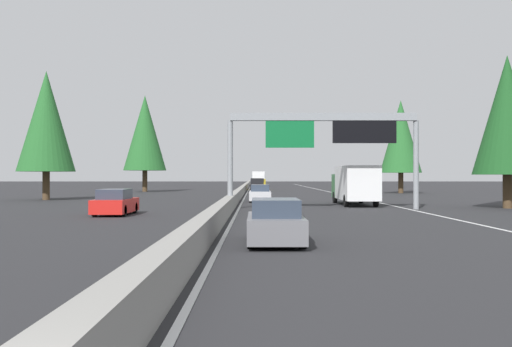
% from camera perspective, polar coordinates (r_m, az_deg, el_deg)
% --- Properties ---
extents(ground_plane, '(320.00, 320.00, 0.00)m').
position_cam_1_polar(ground_plane, '(62.40, -1.30, -2.27)').
color(ground_plane, '#262628').
extents(median_barrier, '(180.00, 0.56, 0.90)m').
position_cam_1_polar(median_barrier, '(82.38, -1.20, -1.46)').
color(median_barrier, gray).
rests_on(median_barrier, ground).
extents(shoulder_stripe_right, '(160.00, 0.16, 0.01)m').
position_cam_1_polar(shoulder_stripe_right, '(73.08, 7.95, -1.96)').
color(shoulder_stripe_right, silver).
rests_on(shoulder_stripe_right, ground).
extents(shoulder_stripe_median, '(160.00, 0.16, 0.01)m').
position_cam_1_polar(shoulder_stripe_median, '(72.39, -0.92, -1.98)').
color(shoulder_stripe_median, silver).
rests_on(shoulder_stripe_median, ground).
extents(sign_gantry_overhead, '(0.50, 12.68, 6.37)m').
position_cam_1_polar(sign_gantry_overhead, '(37.98, 7.01, 4.08)').
color(sign_gantry_overhead, gray).
rests_on(sign_gantry_overhead, ground).
extents(sedan_near_center, '(4.40, 1.80, 1.47)m').
position_cam_1_polar(sedan_near_center, '(18.72, 1.94, -4.94)').
color(sedan_near_center, slate).
rests_on(sedan_near_center, ground).
extents(box_truck_near_right, '(8.50, 2.40, 2.95)m').
position_cam_1_polar(box_truck_near_right, '(43.80, 9.85, -1.02)').
color(box_truck_near_right, white).
rests_on(box_truck_near_right, ground).
extents(pickup_mid_center, '(5.60, 2.00, 1.86)m').
position_cam_1_polar(pickup_mid_center, '(81.11, 0.12, -1.15)').
color(pickup_mid_center, black).
rests_on(pickup_mid_center, ground).
extents(bus_mid_left, '(11.50, 2.55, 3.10)m').
position_cam_1_polar(bus_mid_left, '(121.50, 0.23, -0.46)').
color(bus_mid_left, white).
rests_on(bus_mid_left, ground).
extents(minivan_far_left, '(5.00, 1.95, 1.69)m').
position_cam_1_polar(minivan_far_left, '(90.92, 0.33, -1.03)').
color(minivan_far_left, '#AD931E').
rests_on(minivan_far_left, ground).
extents(sedan_far_center, '(4.40, 1.80, 1.47)m').
position_cam_1_polar(sedan_far_center, '(48.39, 0.40, -2.05)').
color(sedan_far_center, silver).
rests_on(sedan_far_center, ground).
extents(oncoming_near, '(4.40, 1.80, 1.47)m').
position_cam_1_polar(oncoming_near, '(33.26, -13.92, -2.87)').
color(oncoming_near, red).
rests_on(oncoming_near, ground).
extents(conifer_right_near, '(4.61, 4.61, 10.47)m').
position_cam_1_polar(conifer_right_near, '(42.60, 23.88, 5.37)').
color(conifer_right_near, '#4C3823').
rests_on(conifer_right_near, ground).
extents(conifer_right_mid, '(5.23, 5.23, 11.89)m').
position_cam_1_polar(conifer_right_mid, '(74.96, 14.30, 3.61)').
color(conifer_right_mid, '#4C3823').
rests_on(conifer_right_mid, ground).
extents(conifer_left_near, '(5.23, 5.23, 11.89)m').
position_cam_1_polar(conifer_left_near, '(55.92, -20.28, 4.92)').
color(conifer_left_near, '#4C3823').
rests_on(conifer_left_near, ground).
extents(conifer_left_mid, '(5.94, 5.94, 13.51)m').
position_cam_1_polar(conifer_left_mid, '(81.31, -11.07, 4.00)').
color(conifer_left_mid, '#4C3823').
rests_on(conifer_left_mid, ground).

